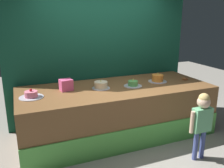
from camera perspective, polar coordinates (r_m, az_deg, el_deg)
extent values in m
plane|color=gray|center=(3.90, 4.93, -15.69)|extent=(12.00, 12.00, 0.00)
cube|color=brown|center=(4.24, 1.05, -6.36)|extent=(3.29, 1.31, 0.87)
cube|color=#59B24C|center=(3.80, 5.08, -13.23)|extent=(3.29, 0.02, 0.39)
cube|color=#144C38|center=(4.66, -2.58, 9.56)|extent=(3.63, 0.08, 3.06)
cylinder|color=#3F4C8C|center=(3.79, 19.35, -13.73)|extent=(0.07, 0.07, 0.45)
cylinder|color=#3F4C8C|center=(3.86, 20.81, -13.25)|extent=(0.07, 0.07, 0.45)
cube|color=#66B27F|center=(3.65, 20.69, -7.96)|extent=(0.28, 0.13, 0.35)
cylinder|color=beige|center=(3.55, 18.63, -8.68)|extent=(0.06, 0.06, 0.32)
cylinder|color=beige|center=(3.77, 22.58, -7.64)|extent=(0.06, 0.06, 0.32)
sphere|color=beige|center=(3.56, 21.10, -4.03)|extent=(0.18, 0.18, 0.18)
sphere|color=tan|center=(3.54, 21.18, -3.27)|extent=(0.15, 0.15, 0.15)
cube|color=#E15489|center=(3.95, -10.93, -0.20)|extent=(0.21, 0.19, 0.18)
torus|color=brown|center=(4.76, 17.02, 1.19)|extent=(0.11, 0.11, 0.04)
cylinder|color=silver|center=(3.75, -18.74, -3.00)|extent=(0.36, 0.36, 0.01)
cylinder|color=pink|center=(3.74, -18.80, -2.30)|extent=(0.19, 0.19, 0.09)
sphere|color=red|center=(3.72, -18.89, -1.35)|extent=(0.04, 0.04, 0.04)
cylinder|color=silver|center=(4.00, -2.67, -1.00)|extent=(0.30, 0.30, 0.01)
cylinder|color=beige|center=(3.99, -2.68, -0.19)|extent=(0.22, 0.22, 0.11)
cone|color=#F2E566|center=(3.97, -2.69, 0.89)|extent=(0.02, 0.02, 0.05)
cylinder|color=silver|center=(4.15, 5.01, -0.45)|extent=(0.31, 0.31, 0.01)
cylinder|color=#59B259|center=(4.13, 5.03, 0.19)|extent=(0.17, 0.17, 0.09)
cone|color=#F2E566|center=(4.11, 5.05, 1.13)|extent=(0.02, 0.02, 0.05)
cylinder|color=silver|center=(4.50, 10.81, 0.63)|extent=(0.34, 0.34, 0.01)
cylinder|color=orange|center=(4.48, 10.85, 1.43)|extent=(0.21, 0.21, 0.12)
cone|color=#F2E566|center=(4.46, 10.91, 2.54)|extent=(0.02, 0.02, 0.06)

